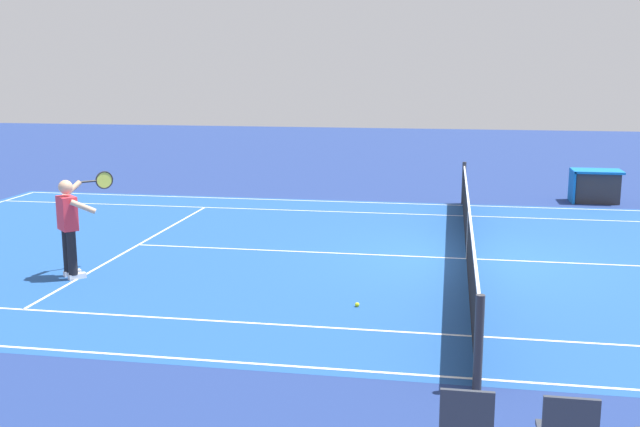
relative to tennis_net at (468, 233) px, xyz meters
The scene contains 8 objects.
ground_plane 0.49m from the tennis_net, ahead, with size 60.00×60.00×0.00m, color navy.
court_slab 0.49m from the tennis_net, ahead, with size 24.20×11.40×0.00m, color #1E4C93.
court_line_markings 0.49m from the tennis_net, ahead, with size 23.85×11.05×0.01m.
tennis_net is the anchor object (origin of this frame).
tennis_player_near 6.96m from the tennis_net, 20.12° to the left, with size 0.75×1.14×1.70m.
tennis_ball 3.57m from the tennis_net, 62.41° to the left, with size 0.07×0.07×0.07m, color #CCE01E.
spectator_chair_2 7.70m from the tennis_net, 88.77° to the left, with size 0.44×0.44×0.88m.
equipment_cart_tarped 7.38m from the tennis_net, 117.07° to the right, with size 1.25×0.84×0.85m.
Camera 1 is at (0.37, 13.62, 3.45)m, focal length 42.13 mm.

